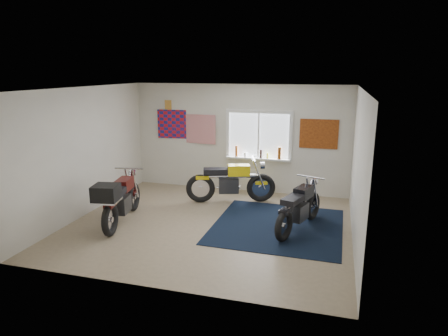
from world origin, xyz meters
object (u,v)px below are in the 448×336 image
(navy_rug, at_px, (278,226))
(maroon_tourer, at_px, (119,200))
(black_chrome_bike, at_px, (299,209))
(yellow_triumph, at_px, (230,183))

(navy_rug, distance_m, maroon_tourer, 3.20)
(navy_rug, relative_size, black_chrome_bike, 1.41)
(navy_rug, height_order, yellow_triumph, yellow_triumph)
(black_chrome_bike, bearing_deg, navy_rug, 101.41)
(yellow_triumph, relative_size, maroon_tourer, 1.01)
(navy_rug, xyz_separation_m, black_chrome_bike, (0.41, -0.06, 0.42))
(black_chrome_bike, height_order, maroon_tourer, maroon_tourer)
(navy_rug, relative_size, maroon_tourer, 1.28)
(yellow_triumph, distance_m, black_chrome_bike, 2.12)
(navy_rug, relative_size, yellow_triumph, 1.27)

